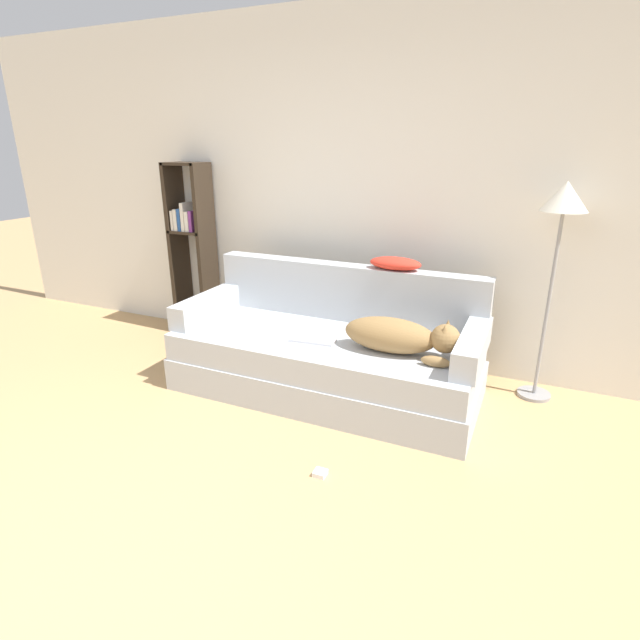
% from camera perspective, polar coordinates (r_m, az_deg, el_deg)
% --- Properties ---
extents(ground_plane, '(20.00, 20.00, 0.00)m').
position_cam_1_polar(ground_plane, '(2.54, -24.39, -25.39)').
color(ground_plane, tan).
extents(wall_back, '(7.43, 0.06, 2.70)m').
position_cam_1_polar(wall_back, '(4.12, 2.56, 14.41)').
color(wall_back, silver).
rests_on(wall_back, ground_plane).
extents(couch, '(2.16, 0.94, 0.43)m').
position_cam_1_polar(couch, '(3.62, 0.63, -5.06)').
color(couch, '#B2B7BC').
rests_on(couch, ground_plane).
extents(couch_backrest, '(2.12, 0.15, 0.43)m').
position_cam_1_polar(couch_backrest, '(3.81, 3.06, 3.19)').
color(couch_backrest, '#B2B7BC').
rests_on(couch_backrest, couch).
extents(couch_arm_left, '(0.15, 0.75, 0.18)m').
position_cam_1_polar(couch_arm_left, '(3.98, -12.74, 1.57)').
color(couch_arm_left, '#B2B7BC').
rests_on(couch_arm_left, couch).
extents(couch_arm_right, '(0.15, 0.75, 0.18)m').
position_cam_1_polar(couch_arm_right, '(3.25, 17.04, -2.97)').
color(couch_arm_right, '#B2B7BC').
rests_on(couch_arm_right, couch).
extents(dog, '(0.75, 0.29, 0.25)m').
position_cam_1_polar(dog, '(3.25, 8.99, -1.79)').
color(dog, olive).
rests_on(dog, couch).
extents(laptop, '(0.33, 0.26, 0.02)m').
position_cam_1_polar(laptop, '(3.48, -0.56, -2.00)').
color(laptop, silver).
rests_on(laptop, couch).
extents(throw_pillow, '(0.38, 0.19, 0.09)m').
position_cam_1_polar(throw_pillow, '(3.64, 8.61, 6.42)').
color(throw_pillow, red).
rests_on(throw_pillow, couch_backrest).
extents(bookshelf, '(0.36, 0.26, 1.56)m').
position_cam_1_polar(bookshelf, '(4.72, -14.48, 8.82)').
color(bookshelf, '#2D2319').
rests_on(bookshelf, ground_plane).
extents(floor_lamp, '(0.29, 0.29, 1.50)m').
position_cam_1_polar(floor_lamp, '(3.59, 25.95, 10.52)').
color(floor_lamp, gray).
rests_on(floor_lamp, ground_plane).
extents(power_adapter, '(0.07, 0.07, 0.03)m').
position_cam_1_polar(power_adapter, '(2.86, 0.02, -17.11)').
color(power_adapter, white).
rests_on(power_adapter, ground_plane).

